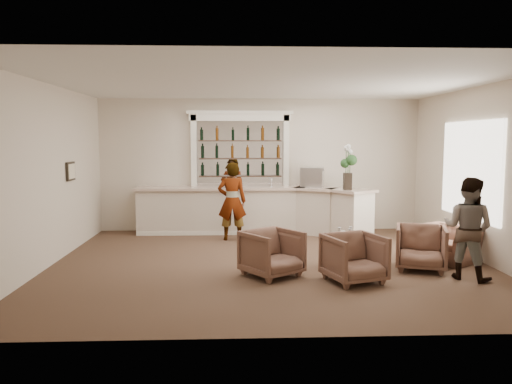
% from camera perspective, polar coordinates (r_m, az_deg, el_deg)
% --- Properties ---
extents(ground, '(8.00, 8.00, 0.00)m').
position_cam_1_polar(ground, '(9.36, 1.55, -8.15)').
color(ground, brown).
rests_on(ground, ground).
extents(room_shell, '(8.04, 7.02, 3.32)m').
position_cam_1_polar(room_shell, '(9.80, 2.25, 6.29)').
color(room_shell, beige).
rests_on(room_shell, ground).
extents(bar_counter, '(5.72, 1.80, 1.14)m').
position_cam_1_polar(bar_counter, '(12.18, -0.19, -2.09)').
color(bar_counter, white).
rests_on(bar_counter, ground).
extents(back_bar_alcove, '(2.64, 0.25, 3.00)m').
position_cam_1_polar(back_bar_alcove, '(12.47, -1.82, 4.82)').
color(back_bar_alcove, white).
rests_on(back_bar_alcove, ground).
extents(cocktail_table, '(0.56, 0.56, 0.50)m').
position_cam_1_polar(cocktail_table, '(9.24, 10.23, -6.84)').
color(cocktail_table, '#45331E').
rests_on(cocktail_table, ground).
extents(sommelier, '(0.66, 0.44, 1.79)m').
position_cam_1_polar(sommelier, '(11.36, -2.76, -1.06)').
color(sommelier, gray).
rests_on(sommelier, ground).
extents(guest, '(1.03, 1.03, 1.68)m').
position_cam_1_polar(guest, '(8.89, 23.07, -3.85)').
color(guest, gray).
rests_on(guest, ground).
extents(armchair_left, '(1.18, 1.19, 0.78)m').
position_cam_1_polar(armchair_left, '(8.43, 1.84, -7.00)').
color(armchair_left, brown).
rests_on(armchair_left, ground).
extents(armchair_center, '(1.07, 1.08, 0.78)m').
position_cam_1_polar(armchair_center, '(8.24, 11.15, -7.43)').
color(armchair_center, brown).
rests_on(armchair_center, ground).
extents(armchair_right, '(1.07, 1.09, 0.79)m').
position_cam_1_polar(armchair_right, '(9.31, 18.31, -6.05)').
color(armchair_right, brown).
rests_on(armchair_right, ground).
extents(armchair_far, '(1.32, 1.35, 0.66)m').
position_cam_1_polar(armchair_far, '(10.16, 21.13, -5.52)').
color(armchair_far, brown).
rests_on(armchair_far, ground).
extents(espresso_machine, '(0.64, 0.58, 0.47)m').
position_cam_1_polar(espresso_machine, '(12.29, 6.44, 1.71)').
color(espresso_machine, silver).
rests_on(espresso_machine, bar_counter).
extents(flower_vase, '(0.27, 0.27, 1.03)m').
position_cam_1_polar(flower_vase, '(11.65, 10.45, 3.12)').
color(flower_vase, black).
rests_on(flower_vase, bar_counter).
extents(wine_glass_bar_left, '(0.07, 0.07, 0.21)m').
position_cam_1_polar(wine_glass_bar_left, '(12.18, 1.79, 1.08)').
color(wine_glass_bar_left, white).
rests_on(wine_glass_bar_left, bar_counter).
extents(wine_glass_bar_right, '(0.07, 0.07, 0.21)m').
position_cam_1_polar(wine_glass_bar_right, '(12.05, -2.31, 1.03)').
color(wine_glass_bar_right, white).
rests_on(wine_glass_bar_right, bar_counter).
extents(wine_glass_tbl_a, '(0.07, 0.07, 0.21)m').
position_cam_1_polar(wine_glass_tbl_a, '(9.18, 9.50, -4.65)').
color(wine_glass_tbl_a, white).
rests_on(wine_glass_tbl_a, cocktail_table).
extents(wine_glass_tbl_b, '(0.07, 0.07, 0.21)m').
position_cam_1_polar(wine_glass_tbl_b, '(9.27, 10.77, -4.57)').
color(wine_glass_tbl_b, white).
rests_on(wine_glass_tbl_b, cocktail_table).
extents(wine_glass_tbl_c, '(0.07, 0.07, 0.21)m').
position_cam_1_polar(wine_glass_tbl_c, '(9.06, 10.70, -4.82)').
color(wine_glass_tbl_c, white).
rests_on(wine_glass_tbl_c, cocktail_table).
extents(napkin_holder, '(0.08, 0.08, 0.12)m').
position_cam_1_polar(napkin_holder, '(9.31, 9.96, -4.79)').
color(napkin_holder, silver).
rests_on(napkin_holder, cocktail_table).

